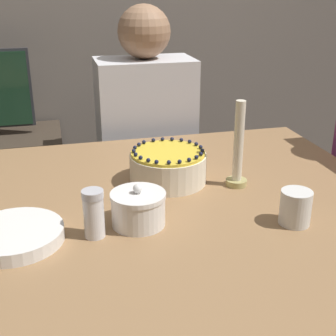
{
  "coord_description": "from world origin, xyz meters",
  "views": [
    {
      "loc": [
        -0.26,
        -1.08,
        1.29
      ],
      "look_at": [
        0.05,
        0.17,
        0.77
      ],
      "focal_mm": 50.0,
      "sensor_mm": 36.0,
      "label": 1
    }
  ],
  "objects_px": {
    "cake": "(168,167)",
    "sugar_bowl": "(138,208)",
    "person_man_blue_shirt": "(147,166)",
    "candle": "(238,153)",
    "sugar_shaker": "(94,213)"
  },
  "relations": [
    {
      "from": "sugar_shaker",
      "to": "person_man_blue_shirt",
      "type": "xyz_separation_m",
      "value": [
        0.31,
        0.89,
        -0.26
      ]
    },
    {
      "from": "sugar_shaker",
      "to": "candle",
      "type": "relative_size",
      "value": 0.46
    },
    {
      "from": "person_man_blue_shirt",
      "to": "candle",
      "type": "bearing_deg",
      "value": 100.54
    },
    {
      "from": "person_man_blue_shirt",
      "to": "sugar_shaker",
      "type": "bearing_deg",
      "value": 71.07
    },
    {
      "from": "cake",
      "to": "sugar_bowl",
      "type": "distance_m",
      "value": 0.27
    },
    {
      "from": "sugar_bowl",
      "to": "sugar_shaker",
      "type": "xyz_separation_m",
      "value": [
        -0.11,
        -0.03,
        0.02
      ]
    },
    {
      "from": "candle",
      "to": "sugar_bowl",
      "type": "bearing_deg",
      "value": -153.38
    },
    {
      "from": "sugar_shaker",
      "to": "person_man_blue_shirt",
      "type": "distance_m",
      "value": 0.98
    },
    {
      "from": "cake",
      "to": "person_man_blue_shirt",
      "type": "height_order",
      "value": "person_man_blue_shirt"
    },
    {
      "from": "cake",
      "to": "candle",
      "type": "xyz_separation_m",
      "value": [
        0.19,
        -0.08,
        0.05
      ]
    },
    {
      "from": "candle",
      "to": "cake",
      "type": "bearing_deg",
      "value": 158.39
    },
    {
      "from": "sugar_shaker",
      "to": "person_man_blue_shirt",
      "type": "bearing_deg",
      "value": 71.07
    },
    {
      "from": "sugar_shaker",
      "to": "person_man_blue_shirt",
      "type": "height_order",
      "value": "person_man_blue_shirt"
    },
    {
      "from": "sugar_bowl",
      "to": "sugar_shaker",
      "type": "height_order",
      "value": "sugar_shaker"
    },
    {
      "from": "cake",
      "to": "sugar_bowl",
      "type": "relative_size",
      "value": 1.67
    }
  ]
}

